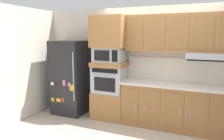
% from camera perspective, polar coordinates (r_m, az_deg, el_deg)
% --- Properties ---
extents(ground_plane, '(9.60, 9.60, 0.00)m').
position_cam_1_polar(ground_plane, '(4.05, 8.63, -18.29)').
color(ground_plane, '#B2A899').
extents(back_kitchen_wall, '(6.20, 0.12, 2.50)m').
position_cam_1_polar(back_kitchen_wall, '(4.72, 12.35, 1.54)').
color(back_kitchen_wall, beige).
rests_on(back_kitchen_wall, ground).
extents(side_panel_left, '(0.12, 7.10, 2.50)m').
position_cam_1_polar(side_panel_left, '(5.09, -23.17, 1.55)').
color(side_panel_left, beige).
rests_on(side_panel_left, ground).
extents(refrigerator, '(0.76, 0.73, 1.76)m').
position_cam_1_polar(refrigerator, '(5.16, -11.31, -1.95)').
color(refrigerator, black).
rests_on(refrigerator, ground).
extents(oven_base_cabinet, '(0.74, 0.62, 0.60)m').
position_cam_1_polar(oven_base_cabinet, '(4.89, -0.57, -9.44)').
color(oven_base_cabinet, '#996638').
rests_on(oven_base_cabinet, ground).
extents(built_in_oven, '(0.70, 0.62, 0.60)m').
position_cam_1_polar(built_in_oven, '(4.73, -0.59, -2.54)').
color(built_in_oven, '#A8AAAF').
rests_on(built_in_oven, oven_base_cabinet).
extents(appliance_mid_shelf, '(0.74, 0.62, 0.10)m').
position_cam_1_polar(appliance_mid_shelf, '(4.67, -0.59, 1.67)').
color(appliance_mid_shelf, '#996638').
rests_on(appliance_mid_shelf, built_in_oven).
extents(microwave, '(0.64, 0.54, 0.32)m').
position_cam_1_polar(microwave, '(4.64, -0.60, 4.24)').
color(microwave, '#A8AAAF').
rests_on(microwave, appliance_mid_shelf).
extents(appliance_upper_cabinet, '(0.74, 0.62, 0.68)m').
position_cam_1_polar(appliance_upper_cabinet, '(4.63, -0.60, 10.42)').
color(appliance_upper_cabinet, '#996638').
rests_on(appliance_upper_cabinet, microwave).
extents(lower_cabinet_run, '(3.03, 0.63, 0.88)m').
position_cam_1_polar(lower_cabinet_run, '(4.47, 22.52, -10.07)').
color(lower_cabinet_run, '#996638').
rests_on(lower_cabinet_run, ground).
extents(countertop_slab, '(3.07, 0.64, 0.04)m').
position_cam_1_polar(countertop_slab, '(4.35, 22.90, -4.33)').
color(countertop_slab, beige).
rests_on(countertop_slab, lower_cabinet_run).
extents(backsplash_panel, '(3.07, 0.02, 0.50)m').
position_cam_1_polar(backsplash_panel, '(4.59, 23.13, -0.24)').
color(backsplash_panel, silver).
rests_on(backsplash_panel, countertop_slab).
extents(upper_cabinet_with_hood, '(3.03, 0.48, 0.88)m').
position_cam_1_polar(upper_cabinet_with_hood, '(4.37, 23.83, 8.95)').
color(upper_cabinet_with_hood, '#996638').
rests_on(upper_cabinet_with_hood, backsplash_panel).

